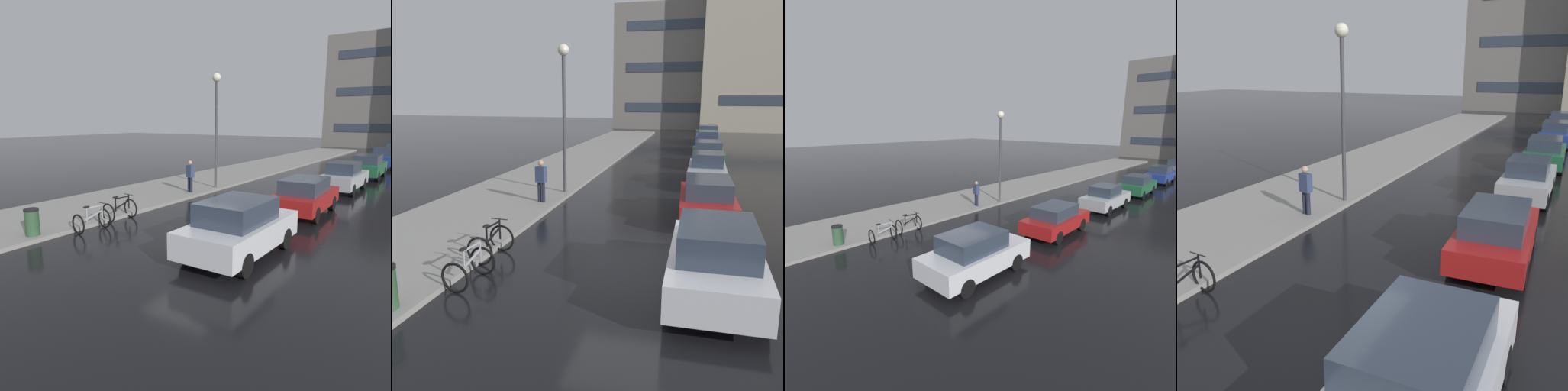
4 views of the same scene
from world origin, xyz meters
The scene contains 12 objects.
ground_plane centered at (0.00, 0.00, 0.00)m, with size 140.00×140.00×0.00m, color black.
sidewalk_kerb centered at (-6.00, 10.00, 0.07)m, with size 4.80×60.00×0.14m, color gray.
bicycle_nearest centered at (-3.24, -1.43, 0.39)m, with size 0.80×1.19×0.95m.
bicycle_second centered at (-3.51, 0.16, 0.41)m, with size 0.84×1.20×0.97m.
car_white centered at (2.14, -0.69, 0.84)m, with size 1.93×4.19×1.66m.
car_red centered at (1.99, 5.20, 0.78)m, with size 1.94×4.13×1.50m.
car_silver centered at (1.99, 11.32, 0.79)m, with size 1.71×4.19×1.60m.
car_green centered at (2.05, 17.14, 0.79)m, with size 1.89×4.19×1.55m.
car_blue centered at (2.02, 23.84, 0.80)m, with size 1.79×4.37×1.62m.
pedestrian centered at (-4.25, 5.83, 1.00)m, with size 0.44×0.32×1.77m.
streetlamp centered at (-3.90, 7.75, 4.33)m, with size 0.46×0.46×6.21m.
trash_bin centered at (-4.07, -3.16, 0.51)m, with size 0.47×0.47×1.02m.
Camera 3 is at (9.44, -7.92, 5.46)m, focal length 28.00 mm.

